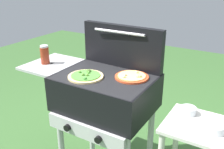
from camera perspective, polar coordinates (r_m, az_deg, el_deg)
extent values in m
cube|color=black|center=(1.74, -1.41, -3.94)|extent=(0.64, 0.48, 0.24)
cube|color=black|center=(1.70, -1.44, -0.42)|extent=(0.61, 0.46, 0.01)
cube|color=#B0B0B0|center=(1.98, -13.24, 2.22)|extent=(0.32, 0.41, 0.02)
cube|color=#B0B0B0|center=(2.02, -12.96, -0.74)|extent=(0.02, 0.02, 0.24)
cube|color=#B0B0B0|center=(1.65, -6.16, -12.53)|extent=(0.58, 0.02, 0.10)
cylinder|color=black|center=(1.70, -9.95, -11.62)|extent=(0.04, 0.02, 0.04)
cylinder|color=black|center=(1.58, -3.11, -14.29)|extent=(0.04, 0.02, 0.04)
cylinder|color=#B0B0B0|center=(2.00, -11.15, -15.81)|extent=(0.04, 0.04, 0.66)
cylinder|color=#B0B0B0|center=(2.24, -4.58, -10.88)|extent=(0.04, 0.04, 0.66)
cylinder|color=#B0B0B0|center=(2.02, 8.44, -15.13)|extent=(0.04, 0.04, 0.66)
cube|color=black|center=(1.82, 2.17, 6.30)|extent=(0.63, 0.08, 0.30)
cylinder|color=#B7B7BC|center=(1.76, 1.49, 9.41)|extent=(0.38, 0.02, 0.02)
cylinder|color=#C64723|center=(1.67, 4.40, -0.54)|extent=(0.22, 0.22, 0.01)
cylinder|color=#EDD17A|center=(1.66, 4.41, -0.26)|extent=(0.18, 0.18, 0.01)
sphere|color=tan|center=(1.65, 2.96, -0.11)|extent=(0.02, 0.02, 0.02)
sphere|color=#C9E28C|center=(1.62, 2.60, -0.58)|extent=(0.02, 0.02, 0.02)
sphere|color=#B3C468|center=(1.64, 6.26, -0.44)|extent=(0.02, 0.02, 0.02)
sphere|color=#E2A484|center=(1.64, 5.72, -0.42)|extent=(0.02, 0.02, 0.02)
sphere|color=#CEDB82|center=(1.70, 5.55, 0.47)|extent=(0.02, 0.02, 0.02)
cylinder|color=#E0C17F|center=(1.68, -5.88, -0.45)|extent=(0.23, 0.23, 0.01)
cylinder|color=#4C8C38|center=(1.67, -5.89, -0.16)|extent=(0.19, 0.19, 0.01)
sphere|color=#4D6F2F|center=(1.72, -5.17, 0.78)|extent=(0.03, 0.03, 0.03)
sphere|color=#4D742B|center=(1.66, -6.44, -0.06)|extent=(0.02, 0.02, 0.02)
sphere|color=#4E8C31|center=(1.70, -5.20, 0.44)|extent=(0.02, 0.02, 0.02)
sphere|color=#4A9A3C|center=(1.61, -6.05, -0.90)|extent=(0.02, 0.02, 0.02)
sphere|color=#528B33|center=(1.71, -7.17, 0.57)|extent=(0.02, 0.02, 0.02)
sphere|color=#507A2B|center=(1.65, -5.51, -0.15)|extent=(0.02, 0.02, 0.02)
cylinder|color=maroon|center=(1.97, -14.73, 4.12)|extent=(0.06, 0.06, 0.13)
cylinder|color=silver|center=(1.95, -14.92, 6.07)|extent=(0.06, 0.06, 0.01)
cube|color=beige|center=(1.57, 19.86, -11.06)|extent=(0.44, 0.36, 0.02)
cylinder|color=silver|center=(1.64, 16.62, -7.69)|extent=(0.09, 0.09, 0.04)
cylinder|color=maroon|center=(1.64, 16.60, -7.89)|extent=(0.08, 0.08, 0.02)
cylinder|color=silver|center=(1.52, 21.85, -10.91)|extent=(0.12, 0.12, 0.04)
cylinder|color=#4C7533|center=(1.53, 21.81, -11.12)|extent=(0.10, 0.10, 0.02)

